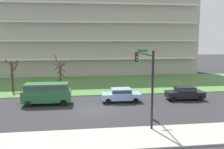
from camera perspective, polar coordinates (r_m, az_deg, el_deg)
ground at (r=25.98m, az=-4.01°, el=-7.88°), size 160.00×160.00×0.00m
sidewalk_curb_near at (r=18.42m, az=-2.37°, el=-14.58°), size 80.00×4.00×0.15m
grass_lawn_strip at (r=39.59m, az=-5.31°, el=-2.19°), size 80.00×16.00×0.08m
apartment_building at (r=52.45m, az=-6.08°, el=11.44°), size 44.07×11.85×20.26m
tree_far_left at (r=36.30m, az=-21.75°, el=0.08°), size 1.55×1.70×4.48m
tree_left at (r=34.53m, az=-11.75°, el=0.08°), size 1.78×1.81×4.99m
van_green_near_left at (r=28.24m, az=-14.68°, el=-3.90°), size 5.22×2.06×2.36m
sedan_blue_center_left at (r=28.52m, az=2.09°, el=-4.58°), size 4.46×1.94×1.57m
sedan_black_center_right at (r=30.73m, az=16.31°, el=-3.98°), size 4.49×2.04×1.57m
traffic_signal_mast at (r=21.27m, az=7.73°, el=0.41°), size 0.90×5.88×6.29m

